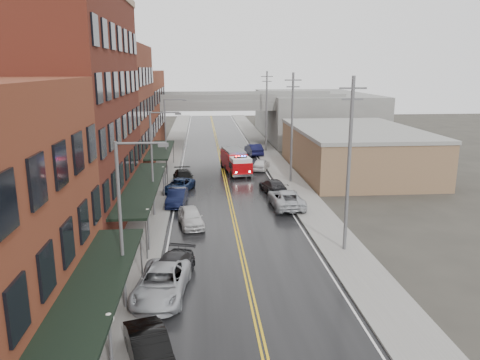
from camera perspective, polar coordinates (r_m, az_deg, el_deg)
road at (r=46.73m, az=-1.37°, el=-1.95°), size 11.00×160.00×0.02m
sidewalk_left at (r=46.87m, az=-10.32°, el=-2.04°), size 3.00×160.00×0.15m
sidewalk_right at (r=47.68m, az=7.42°, el=-1.66°), size 3.00×160.00×0.15m
curb_left at (r=46.74m, az=-8.31°, el=-2.01°), size 0.30×160.00×0.15m
curb_right at (r=47.37m, az=5.47°, el=-1.71°), size 0.30×160.00×0.15m
brick_building_b at (r=39.58m, az=-20.58°, el=7.63°), size 9.00×20.00×18.00m
brick_building_c at (r=56.69m, az=-15.76°, el=8.00°), size 9.00×15.00×15.00m
brick_building_far at (r=74.02m, az=-13.17°, el=8.17°), size 9.00×20.00×12.00m
tan_building at (r=58.88m, az=13.78°, el=3.39°), size 14.00×22.00×5.00m
right_far_block at (r=87.83m, az=8.92°, el=7.85°), size 18.00×30.00×8.00m
awning_0 at (r=21.76m, az=-17.65°, el=-13.06°), size 2.60×16.00×3.09m
awning_1 at (r=39.43m, az=-11.71°, el=-0.69°), size 2.60×18.00×3.09m
awning_2 at (r=56.47m, az=-9.66°, el=3.67°), size 2.60×13.00×3.09m
globe_lamp_0 at (r=20.14m, az=-15.61°, el=-17.39°), size 0.44×0.44×3.12m
globe_lamp_1 at (r=32.81m, az=-11.17°, el=-4.80°), size 0.44×0.44×3.12m
globe_lamp_2 at (r=46.25m, az=-9.33°, el=0.65°), size 0.44×0.44×3.12m
street_lamp_0 at (r=24.41m, az=-13.83°, el=-4.29°), size 2.64×0.22×9.00m
street_lamp_1 at (r=39.83m, az=-10.35°, el=2.75°), size 2.64×0.22×9.00m
street_lamp_2 at (r=55.58m, az=-8.82°, el=5.84°), size 2.64×0.22×9.00m
utility_pole_0 at (r=32.13m, az=13.15°, el=2.08°), size 1.80×0.24×12.00m
utility_pole_1 at (r=51.29m, az=6.36°, el=6.54°), size 1.80×0.24×12.00m
utility_pole_2 at (r=70.91m, az=3.25°, el=8.53°), size 1.80×0.24×12.00m
overpass at (r=77.27m, az=-2.83°, el=8.71°), size 40.00×10.00×7.50m
fire_truck at (r=56.68m, az=-0.52°, el=2.34°), size 3.86×7.70×2.71m
parked_car_left_1 at (r=21.57m, az=-10.95°, el=-19.73°), size 2.89×4.84×1.51m
parked_car_left_2 at (r=27.02m, az=-9.56°, el=-12.28°), size 3.33×6.13×1.63m
parked_car_left_3 at (r=28.84m, az=-8.47°, el=-10.70°), size 3.32×5.37×1.45m
parked_car_left_4 at (r=38.03m, az=-6.02°, el=-4.50°), size 2.49×4.70×1.52m
parked_car_left_5 at (r=43.82m, az=-7.70°, el=-2.11°), size 1.97×4.73×1.52m
parked_car_left_6 at (r=48.48m, az=-7.43°, el=-0.68°), size 3.55×5.28×1.34m
parked_car_left_7 at (r=51.59m, az=-6.90°, el=0.31°), size 2.66×5.45×1.53m
parked_car_right_0 at (r=42.97m, az=5.64°, el=-2.28°), size 2.86×5.98×1.64m
parked_car_right_1 at (r=48.02m, az=4.05°, el=-0.71°), size 2.67×5.05×1.39m
parked_car_right_2 at (r=58.43m, az=2.58°, el=1.92°), size 2.92×4.57×1.45m
parked_car_right_3 at (r=68.58m, az=1.69°, el=3.76°), size 2.43×5.26×1.67m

